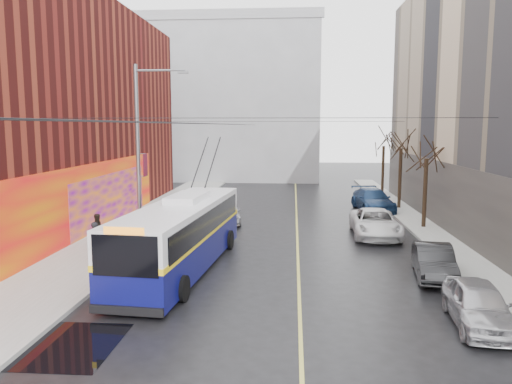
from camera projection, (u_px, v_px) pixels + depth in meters
ground at (249, 337)px, 14.49m from camera, size 140.00×140.00×0.00m
sidewalk_left at (121, 238)px, 26.93m from camera, size 4.00×60.00×0.15m
sidewalk_right at (443, 243)px, 25.68m from camera, size 2.00×60.00×0.15m
lane_line at (297, 234)px, 28.22m from camera, size 0.12×50.00×0.01m
building_far at (232, 101)px, 58.21m from camera, size 20.50×12.10×18.00m
streetlight_pole at (141, 152)px, 24.19m from camera, size 2.65×0.60×9.00m
catenary_wires at (227, 123)px, 28.45m from camera, size 18.00×60.00×0.22m
tree_near at (427, 145)px, 28.98m from camera, size 3.20×3.20×6.40m
tree_mid at (401, 138)px, 35.87m from camera, size 3.20×3.20×6.68m
tree_far at (384, 137)px, 42.80m from camera, size 3.20×3.20×6.57m
puddle at (72, 345)px, 13.93m from camera, size 2.49×3.22×0.01m
pigeons_flying at (207, 105)px, 23.46m from camera, size 1.46×2.12×2.09m
trolleybus at (182, 234)px, 21.09m from camera, size 3.49×11.77×5.51m
parked_car_a at (478, 304)px, 15.20m from camera, size 1.96×4.15×1.37m
parked_car_b at (434, 262)px, 20.06m from camera, size 1.94×4.20×1.33m
parked_car_c at (375, 223)px, 27.59m from camera, size 2.63×5.45×1.50m
parked_car_d at (373, 200)px, 35.81m from camera, size 2.85×5.68×1.58m
following_car at (228, 212)px, 31.48m from camera, size 2.13×4.15×1.35m
pedestrian_a at (96, 240)px, 22.50m from camera, size 0.59×0.71×1.65m
pedestrian_b at (99, 230)px, 24.68m from camera, size 1.00×0.97×1.63m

